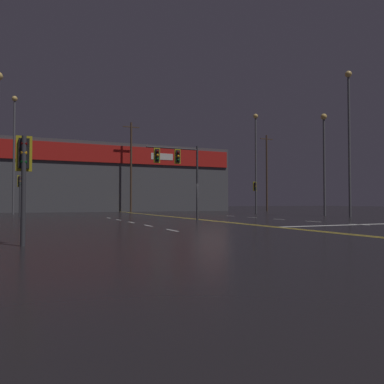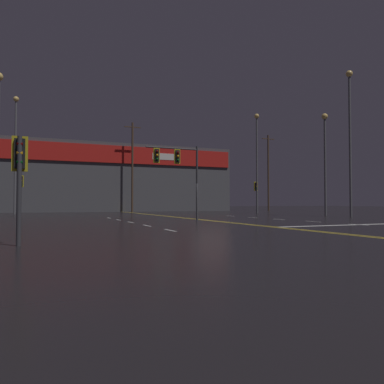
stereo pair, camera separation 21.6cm
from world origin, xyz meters
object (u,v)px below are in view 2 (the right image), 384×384
(traffic_signal_corner_northeast, at_px, (256,190))
(streetlight_near_left, at_px, (325,150))
(streetlight_far_right, at_px, (257,151))
(traffic_signal_corner_southwest, at_px, (20,165))
(traffic_signal_median, at_px, (176,163))
(streetlight_near_right, at_px, (16,141))
(streetlight_far_left, at_px, (350,127))
(traffic_signal_corner_northwest, at_px, (21,186))

(traffic_signal_corner_northeast, height_order, streetlight_near_left, streetlight_near_left)
(streetlight_far_right, bearing_deg, traffic_signal_corner_southwest, -133.30)
(traffic_signal_median, height_order, streetlight_near_right, streetlight_near_right)
(streetlight_near_right, height_order, streetlight_far_left, streetlight_far_left)
(traffic_signal_corner_northeast, bearing_deg, streetlight_far_right, 55.55)
(streetlight_far_left, height_order, streetlight_far_right, streetlight_far_left)
(traffic_signal_corner_northeast, distance_m, streetlight_near_left, 8.86)
(traffic_signal_median, height_order, streetlight_near_left, streetlight_near_left)
(streetlight_far_left, bearing_deg, streetlight_far_right, 92.36)
(traffic_signal_corner_northwest, bearing_deg, streetlight_far_right, 5.81)
(streetlight_near_right, bearing_deg, streetlight_far_right, -12.41)
(streetlight_far_right, bearing_deg, streetlight_far_left, -87.64)
(traffic_signal_corner_northwest, distance_m, streetlight_far_right, 25.58)
(traffic_signal_corner_southwest, relative_size, traffic_signal_corner_northeast, 0.88)
(traffic_signal_corner_northwest, height_order, streetlight_near_left, streetlight_near_left)
(streetlight_far_left, bearing_deg, traffic_signal_median, -179.20)
(traffic_signal_corner_northwest, distance_m, streetlight_near_right, 9.68)
(traffic_signal_corner_northwest, height_order, traffic_signal_corner_northeast, traffic_signal_corner_northwest)
(streetlight_near_right, xyz_separation_m, streetlight_far_right, (25.86, -5.69, -0.37))
(traffic_signal_corner_northwest, xyz_separation_m, streetlight_far_right, (25.03, 2.55, 4.65))
(streetlight_far_left, bearing_deg, traffic_signal_corner_southwest, -153.63)
(traffic_signal_corner_northwest, relative_size, streetlight_near_right, 0.28)
(streetlight_near_left, bearing_deg, streetlight_far_left, -91.13)
(traffic_signal_corner_northwest, bearing_deg, traffic_signal_corner_northeast, -0.32)
(traffic_signal_median, bearing_deg, traffic_signal_corner_northeast, 39.59)
(streetlight_far_right, bearing_deg, streetlight_near_right, 167.59)
(traffic_signal_median, distance_m, traffic_signal_corner_southwest, 15.28)
(traffic_signal_corner_northwest, distance_m, streetlight_far_left, 28.28)
(traffic_signal_corner_northeast, bearing_deg, traffic_signal_median, -140.41)
(traffic_signal_median, xyz_separation_m, traffic_signal_corner_northeast, (13.33, 11.03, -1.31))
(traffic_signal_corner_northeast, bearing_deg, streetlight_near_left, -72.52)
(traffic_signal_median, height_order, streetlight_far_left, streetlight_far_left)
(traffic_signal_corner_northeast, xyz_separation_m, streetlight_near_right, (-24.03, 8.37, 5.04))
(traffic_signal_corner_northeast, distance_m, streetlight_far_right, 5.69)
(streetlight_far_right, bearing_deg, traffic_signal_corner_northwest, -174.19)
(traffic_signal_corner_southwest, bearing_deg, traffic_signal_median, 52.91)
(streetlight_near_right, bearing_deg, traffic_signal_corner_northwest, -84.23)
(traffic_signal_median, relative_size, streetlight_far_right, 0.44)
(streetlight_near_right, bearing_deg, traffic_signal_corner_northeast, -19.20)
(traffic_signal_corner_southwest, bearing_deg, streetlight_far_right, 46.70)
(traffic_signal_corner_northwest, bearing_deg, streetlight_far_left, -23.15)
(traffic_signal_corner_southwest, distance_m, traffic_signal_corner_northeast, 32.28)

